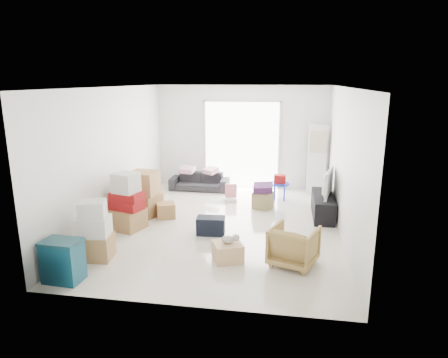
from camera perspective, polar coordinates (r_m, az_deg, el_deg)
room_shell at (r=7.69m, az=-0.11°, el=2.89°), size 4.98×6.48×3.18m
sliding_door at (r=10.61m, az=2.53°, el=5.39°), size 2.10×0.04×2.33m
ac_tower at (r=10.31m, az=13.12°, el=2.70°), size 0.45×0.30×1.75m
tv_console at (r=8.75m, az=13.92°, el=-3.72°), size 0.41×1.38×0.46m
television at (r=8.67m, az=14.03°, el=-1.87°), size 0.75×1.06×0.13m
sofa at (r=10.51m, az=-3.53°, el=0.05°), size 1.54×0.45×0.60m
pillow_left at (r=10.49m, az=-5.30°, el=2.03°), size 0.45×0.38×0.13m
pillow_right at (r=10.35m, az=-1.91°, el=1.89°), size 0.43×0.41×0.11m
armchair at (r=6.39m, az=9.95°, el=-9.12°), size 0.85×0.82×0.69m
storage_bins at (r=6.28m, az=-22.03°, el=-10.76°), size 0.56×0.41×0.62m
box_stack_a at (r=6.80m, az=-18.04°, el=-7.35°), size 0.58×0.50×0.98m
box_stack_b at (r=7.94m, az=-13.66°, el=-3.61°), size 0.69×0.68×1.12m
box_stack_c at (r=8.68m, az=-11.33°, el=-2.11°), size 0.77×0.71×0.95m
loose_box at (r=8.53m, az=-8.32°, el=-4.43°), size 0.49×0.49×0.31m
duffel_bag at (r=7.56m, az=-1.92°, el=-6.67°), size 0.54×0.35×0.33m
ottoman at (r=9.04m, az=5.57°, el=-3.05°), size 0.50×0.50×0.38m
blanket at (r=8.97m, az=5.60°, el=-1.47°), size 0.43×0.43×0.14m
kids_table at (r=9.72m, az=7.97°, el=-0.44°), size 0.47×0.47×0.61m
toy_walker at (r=9.59m, az=0.93°, el=-2.48°), size 0.35×0.32×0.40m
wood_crate at (r=6.53m, az=0.54°, el=-10.31°), size 0.58×0.58×0.29m
plush_bunny at (r=6.45m, az=0.85°, el=-8.57°), size 0.30×0.17×0.15m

